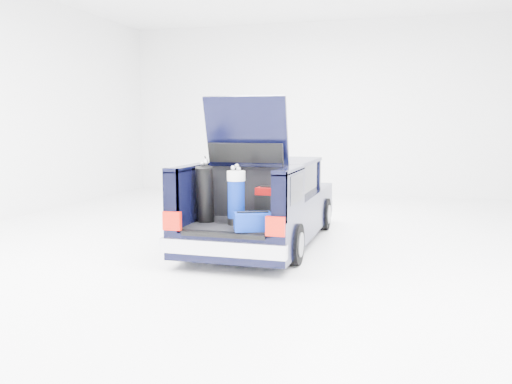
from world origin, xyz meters
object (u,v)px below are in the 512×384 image
(red_suitcase, at_px, (267,204))
(blue_golf_bag, at_px, (236,197))
(car, at_px, (266,204))
(black_golf_bag, at_px, (205,194))
(blue_duffel, at_px, (253,221))

(red_suitcase, bearing_deg, blue_golf_bag, -122.00)
(car, xyz_separation_m, blue_golf_bag, (0.00, -1.66, 0.33))
(red_suitcase, relative_size, black_golf_bag, 0.56)
(car, xyz_separation_m, red_suitcase, (0.34, -1.19, 0.18))
(black_golf_bag, xyz_separation_m, blue_golf_bag, (0.50, -0.05, -0.02))
(red_suitcase, xyz_separation_m, blue_golf_bag, (-0.33, -0.47, 0.15))
(red_suitcase, relative_size, blue_duffel, 0.89)
(red_suitcase, bearing_deg, car, 109.38)
(black_golf_bag, relative_size, blue_duffel, 1.59)
(car, height_order, blue_duffel, car)
(black_golf_bag, height_order, blue_golf_bag, black_golf_bag)
(black_golf_bag, bearing_deg, car, 60.75)
(black_golf_bag, xyz_separation_m, blue_duffel, (0.85, -0.39, -0.30))
(red_suitcase, xyz_separation_m, blue_duffel, (0.01, -0.81, -0.13))
(car, distance_m, red_suitcase, 1.25)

